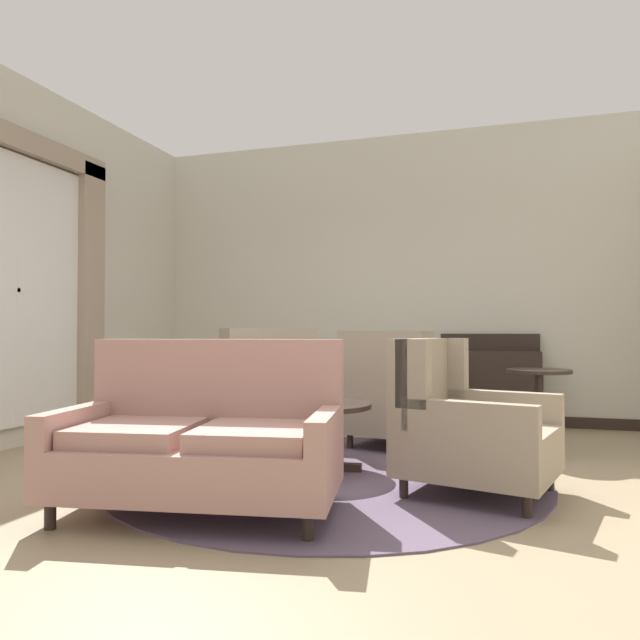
# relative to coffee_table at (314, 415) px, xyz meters

# --- Properties ---
(ground) EXTENTS (8.91, 8.91, 0.00)m
(ground) POSITION_rel_coffee_table_xyz_m (0.14, -0.42, -0.41)
(ground) COLOR #9E896B
(wall_back) EXTENTS (6.19, 0.08, 3.39)m
(wall_back) POSITION_rel_coffee_table_xyz_m (0.14, 2.76, 1.28)
(wall_back) COLOR beige
(wall_back) RESTS_ON ground
(wall_left) EXTENTS (0.08, 4.45, 3.39)m
(wall_left) POSITION_rel_coffee_table_xyz_m (-2.88, 0.54, 1.28)
(wall_left) COLOR beige
(wall_left) RESTS_ON ground
(baseboard_back) EXTENTS (6.03, 0.03, 0.12)m
(baseboard_back) POSITION_rel_coffee_table_xyz_m (0.14, 2.71, -0.35)
(baseboard_back) COLOR black
(baseboard_back) RESTS_ON ground
(area_rug) EXTENTS (3.08, 3.08, 0.01)m
(area_rug) POSITION_rel_coffee_table_xyz_m (0.14, -0.12, -0.41)
(area_rug) COLOR #5B4C60
(area_rug) RESTS_ON ground
(window_with_curtains) EXTENTS (0.12, 2.16, 2.72)m
(window_with_curtains) POSITION_rel_coffee_table_xyz_m (-2.78, 0.03, 1.16)
(window_with_curtains) COLOR silver
(coffee_table) EXTENTS (0.86, 0.86, 0.51)m
(coffee_table) POSITION_rel_coffee_table_xyz_m (0.00, 0.00, 0.00)
(coffee_table) COLOR black
(coffee_table) RESTS_ON ground
(porcelain_vase) EXTENTS (0.18, 0.18, 0.38)m
(porcelain_vase) POSITION_rel_coffee_table_xyz_m (-0.01, -0.06, 0.25)
(porcelain_vase) COLOR #4C7A66
(porcelain_vase) RESTS_ON coffee_table
(settee) EXTENTS (1.68, 1.07, 0.99)m
(settee) POSITION_rel_coffee_table_xyz_m (-0.31, -1.13, -0.01)
(settee) COLOR tan
(settee) RESTS_ON ground
(armchair_beside_settee) EXTENTS (1.02, 1.10, 1.05)m
(armchair_beside_settee) POSITION_rel_coffee_table_xyz_m (0.44, 1.05, 0.02)
(armchair_beside_settee) COLOR gray
(armchair_beside_settee) RESTS_ON ground
(armchair_foreground_right) EXTENTS (1.07, 1.01, 0.99)m
(armchair_foreground_right) POSITION_rel_coffee_table_xyz_m (1.12, -0.30, 0.00)
(armchair_foreground_right) COLOR gray
(armchair_foreground_right) RESTS_ON ground
(armchair_near_window) EXTENTS (1.17, 1.17, 1.07)m
(armchair_near_window) POSITION_rel_coffee_table_xyz_m (-0.79, 0.83, 0.03)
(armchair_near_window) COLOR gray
(armchair_near_window) RESTS_ON ground
(side_table) EXTENTS (0.53, 0.53, 0.72)m
(side_table) POSITION_rel_coffee_table_xyz_m (1.64, 1.08, 0.02)
(side_table) COLOR black
(side_table) RESTS_ON ground
(sideboard) EXTENTS (1.06, 0.40, 1.02)m
(sideboard) POSITION_rel_coffee_table_xyz_m (1.21, 2.47, 0.06)
(sideboard) COLOR black
(sideboard) RESTS_ON ground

